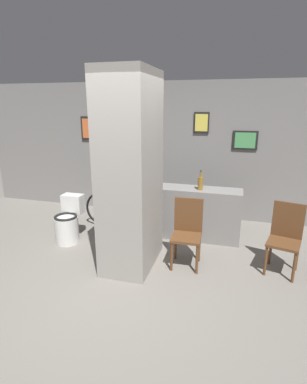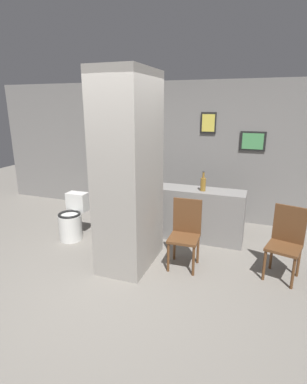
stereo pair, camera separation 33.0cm
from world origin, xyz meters
name	(u,v)px [view 2 (the right image)]	position (x,y,z in m)	size (l,w,h in m)	color
ground_plane	(112,279)	(0.00, 0.00, 0.00)	(14.00, 14.00, 0.00)	slate
wall_back	(172,150)	(0.00, 2.63, 1.30)	(8.00, 0.09, 2.60)	gray
pillar_center	(129,173)	(0.04, 0.50, 1.30)	(0.66, 1.01, 2.60)	gray
counter_shelf	(199,215)	(0.80, 1.59, 0.43)	(1.43, 0.44, 0.86)	gray
toilet	(72,220)	(-1.20, 0.89, 0.32)	(0.38, 0.54, 0.74)	silver
chair_near_pillar	(185,231)	(0.79, 0.68, 0.51)	(0.41, 0.41, 0.94)	brown
chair_by_doorway	(286,240)	(2.07, 0.85, 0.51)	(0.48, 0.48, 0.94)	brown
bicycle	(130,210)	(-0.47, 1.63, 0.34)	(1.58, 0.42, 0.70)	black
bottle_tall	(203,184)	(0.85, 1.53, 0.98)	(0.09, 0.09, 0.33)	olive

